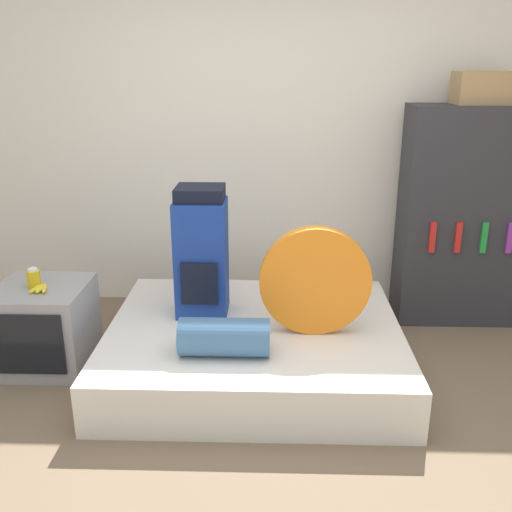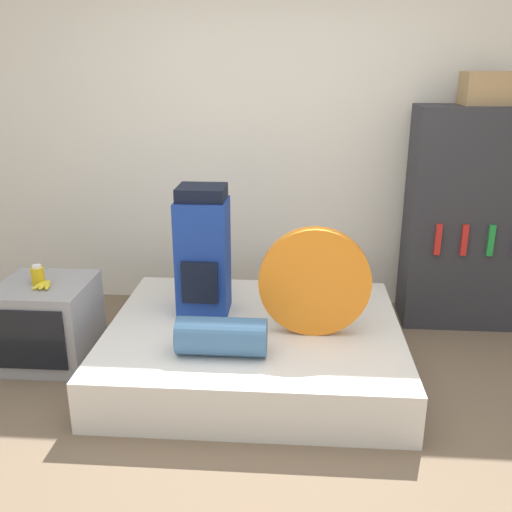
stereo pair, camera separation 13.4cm
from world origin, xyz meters
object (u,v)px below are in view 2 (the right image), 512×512
(television, at_px, (48,322))
(bookshelf, at_px, (471,219))
(tent_bag, at_px, (315,282))
(backpack, at_px, (203,252))
(sleeping_roll, at_px, (222,336))
(canister, at_px, (38,275))
(cardboard_box, at_px, (494,88))

(television, bearing_deg, bookshelf, 16.02)
(tent_bag, xyz_separation_m, bookshelf, (1.13, 0.91, 0.16))
(backpack, bearing_deg, sleeping_roll, -71.84)
(backpack, height_order, canister, backpack)
(tent_bag, height_order, television, tent_bag)
(sleeping_roll, distance_m, cardboard_box, 2.45)
(canister, bearing_deg, backpack, 9.38)
(backpack, distance_m, cardboard_box, 2.22)
(sleeping_roll, bearing_deg, television, 161.14)
(tent_bag, bearing_deg, bookshelf, 39.01)
(backpack, distance_m, tent_bag, 0.75)
(bookshelf, relative_size, cardboard_box, 3.79)
(tent_bag, height_order, sleeping_roll, tent_bag)
(tent_bag, distance_m, bookshelf, 1.46)
(bookshelf, bearing_deg, sleeping_roll, -143.56)
(canister, bearing_deg, sleeping_roll, -18.39)
(tent_bag, distance_m, television, 1.73)
(backpack, xyz_separation_m, sleeping_roll, (0.19, -0.57, -0.30))
(backpack, bearing_deg, bookshelf, 19.37)
(cardboard_box, bearing_deg, television, -163.72)
(television, distance_m, bookshelf, 2.97)
(tent_bag, height_order, bookshelf, bookshelf)
(television, xyz_separation_m, cardboard_box, (2.87, 0.84, 1.41))
(television, distance_m, cardboard_box, 3.31)
(sleeping_roll, distance_m, canister, 1.28)
(tent_bag, bearing_deg, television, 176.46)
(television, xyz_separation_m, canister, (-0.03, -0.00, 0.32))
(backpack, relative_size, tent_bag, 1.26)
(television, bearing_deg, backpack, 9.55)
(tent_bag, distance_m, canister, 1.72)
(bookshelf, distance_m, cardboard_box, 0.90)
(backpack, distance_m, canister, 1.04)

